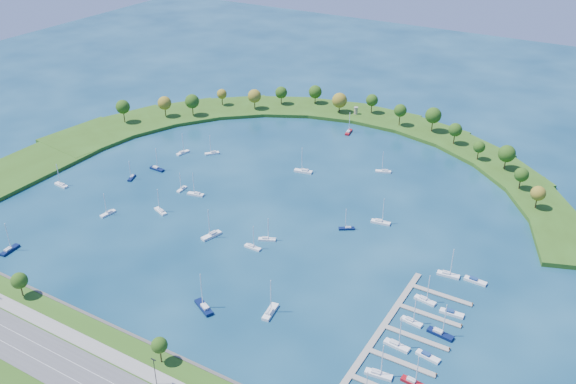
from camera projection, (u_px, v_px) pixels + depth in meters
The scene contains 36 objects.
ground at pixel (273, 201), 287.47m from camera, with size 700.00×700.00×0.00m, color #082D47.
south_shoreline at pixel (67, 365), 194.26m from camera, with size 420.00×43.10×11.60m.
breakwater at pixel (249, 142), 344.42m from camera, with size 286.74×247.64×2.00m.
breakwater_trees at pixel (330, 113), 356.60m from camera, with size 237.43×95.57×14.37m.
harbor_tower at pixel (356, 111), 376.68m from camera, with size 2.60×2.60×4.53m.
dock_system at pixel (396, 345), 203.22m from camera, with size 24.28×82.00×1.60m.
moored_boat_0 at pixel (347, 228), 265.78m from camera, with size 6.79×5.32×10.06m.
moored_boat_1 at pixel (108, 213), 276.72m from camera, with size 3.16×7.61×10.86m.
moored_boat_2 at pixel (196, 194), 292.20m from camera, with size 8.28×3.81×11.74m.
moored_boat_3 at pixel (212, 153), 332.13m from camera, with size 6.55×7.13×11.14m.
moored_boat_4 at pixel (61, 184), 300.23m from camera, with size 8.07×2.91×11.61m.
moored_boat_5 at pixel (160, 210), 278.43m from camera, with size 8.04×4.72×11.42m.
moored_boat_6 at pixel (157, 168), 315.60m from camera, with size 8.37×2.69×12.15m.
moored_boat_7 at pixel (204, 307), 219.43m from camera, with size 10.13×6.97×14.61m.
moored_boat_8 at pixel (10, 249), 251.15m from camera, with size 3.36×8.85×12.70m.
moored_boat_9 at pixel (270, 311), 217.23m from camera, with size 4.00×9.67×13.79m.
moored_boat_10 at pixel (132, 177), 307.10m from camera, with size 4.11×6.92×9.83m.
moored_boat_11 at pixel (267, 239), 258.23m from camera, with size 7.39×4.89×10.61m.
moored_boat_12 at pixel (381, 222), 270.02m from camera, with size 8.69×3.60×12.40m.
moored_boat_13 at pixel (211, 235), 260.68m from camera, with size 5.11×9.56×13.54m.
moored_boat_14 at pixel (253, 247), 252.98m from camera, with size 7.35×2.14×10.77m.
moored_boat_15 at pixel (183, 152), 332.67m from camera, with size 3.69×7.87×11.16m.
moored_boat_16 at pixel (383, 171), 313.05m from camera, with size 8.08×4.92×11.49m.
moored_boat_17 at pixel (182, 188), 296.76m from camera, with size 2.20×6.43×9.30m.
moored_boat_18 at pixel (303, 171), 313.07m from camera, with size 9.54×4.36×13.53m.
moored_boat_19 at pixel (349, 132), 356.93m from camera, with size 3.76×8.66×12.31m.
docked_boat_2 at pixel (378, 374), 191.31m from camera, with size 8.84×3.50×12.64m.
docked_boat_3 at pixel (413, 382), 188.38m from camera, with size 8.13×2.95×11.70m.
docked_boat_4 at pixel (397, 345), 202.54m from camera, with size 8.94×3.28×12.85m.
docked_boat_5 at pixel (428, 356), 198.36m from camera, with size 8.26×3.43×1.64m.
docked_boat_6 at pixel (412, 321), 212.87m from camera, with size 7.91×3.04×11.34m.
docked_boat_7 at pixel (440, 333), 207.43m from camera, with size 9.27×3.60×13.28m.
docked_boat_8 at pixel (425, 299), 223.02m from camera, with size 8.23×3.32×11.76m.
docked_boat_9 at pixel (451, 313), 216.93m from camera, with size 8.52×2.83×1.71m.
docked_boat_10 at pixel (448, 274), 236.44m from camera, with size 8.69×3.26×12.48m.
docked_boat_11 at pixel (475, 281), 233.22m from camera, with size 8.57×2.85×1.72m.
Camera 1 is at (133.07, -211.62, 142.18)m, focal length 38.70 mm.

